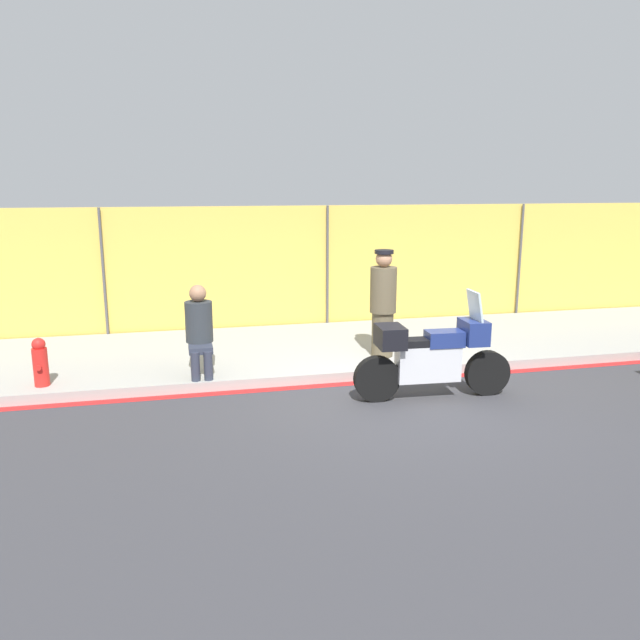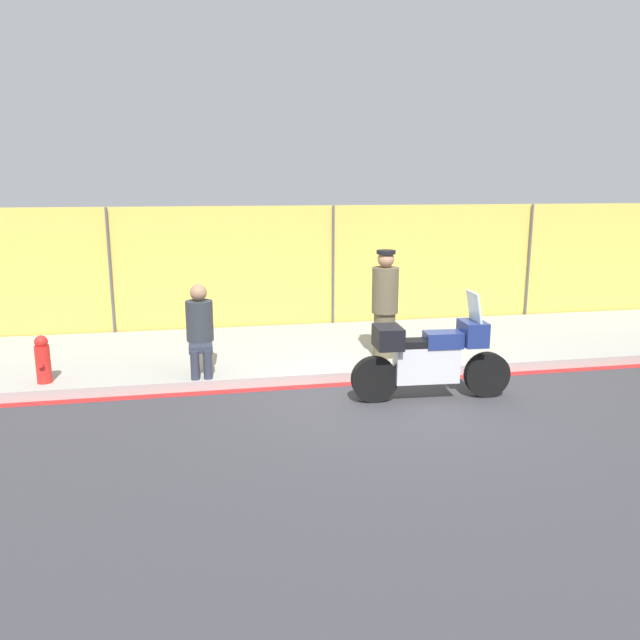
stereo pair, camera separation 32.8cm
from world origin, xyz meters
name	(u,v)px [view 1 (the left image)]	position (x,y,z in m)	size (l,w,h in m)	color
ground_plane	(399,397)	(0.00, 0.00, 0.00)	(120.00, 120.00, 0.00)	#38383D
sidewalk	(350,347)	(0.00, 2.57, 0.08)	(32.48, 3.48, 0.15)	#9E9E99
curb_paint_stripe	(382,381)	(0.00, 0.74, 0.00)	(32.48, 0.18, 0.01)	red
storefront_fence	(326,268)	(0.00, 4.40, 1.28)	(30.86, 0.17, 2.57)	gold
motorcycle	(432,356)	(0.43, -0.13, 0.62)	(2.30, 0.58, 1.54)	black
officer_standing	(383,303)	(0.29, 1.61, 1.06)	(0.44, 0.44, 1.79)	brown
person_seated_on_curb	(199,325)	(-2.73, 1.31, 0.90)	(0.41, 0.71, 1.36)	#2D3342
fire_hydrant	(40,362)	(-4.99, 1.21, 0.50)	(0.21, 0.26, 0.71)	red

